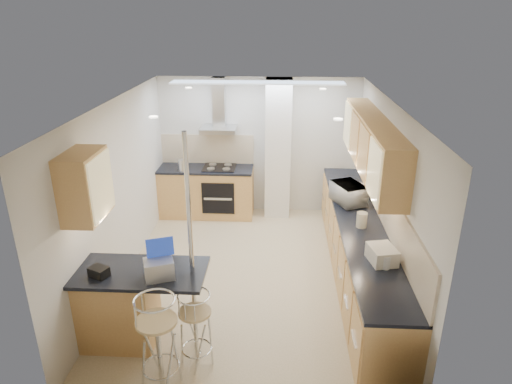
# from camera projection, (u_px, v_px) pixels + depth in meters

# --- Properties ---
(ground) EXTENTS (4.80, 4.80, 0.00)m
(ground) POSITION_uv_depth(u_px,v_px,m) (251.00, 276.00, 6.58)
(ground) COLOR tan
(ground) RESTS_ON ground
(room_shell) EXTENTS (3.64, 4.84, 2.51)m
(room_shell) POSITION_uv_depth(u_px,v_px,m) (275.00, 167.00, 6.34)
(room_shell) COLOR silver
(room_shell) RESTS_ON ground
(right_counter) EXTENTS (0.63, 4.40, 0.92)m
(right_counter) POSITION_uv_depth(u_px,v_px,m) (358.00, 251.00, 6.33)
(right_counter) COLOR tan
(right_counter) RESTS_ON ground
(back_counter) EXTENTS (1.70, 0.63, 0.92)m
(back_counter) POSITION_uv_depth(u_px,v_px,m) (207.00, 191.00, 8.41)
(back_counter) COLOR tan
(back_counter) RESTS_ON ground
(peninsula) EXTENTS (1.47, 0.72, 0.94)m
(peninsula) POSITION_uv_depth(u_px,v_px,m) (142.00, 306.00, 5.12)
(peninsula) COLOR tan
(peninsula) RESTS_ON ground
(microwave) EXTENTS (0.55, 0.63, 0.30)m
(microwave) POSITION_uv_depth(u_px,v_px,m) (349.00, 194.00, 6.68)
(microwave) COLOR silver
(microwave) RESTS_ON right_counter
(laptop) EXTENTS (0.36, 0.32, 0.21)m
(laptop) POSITION_uv_depth(u_px,v_px,m) (159.00, 269.00, 4.79)
(laptop) COLOR #9EA0A6
(laptop) RESTS_ON peninsula
(bag) EXTENTS (0.24, 0.21, 0.11)m
(bag) POSITION_uv_depth(u_px,v_px,m) (99.00, 272.00, 4.83)
(bag) COLOR black
(bag) RESTS_ON peninsula
(bar_stool_near) EXTENTS (0.43, 0.43, 1.05)m
(bar_stool_near) POSITION_uv_depth(u_px,v_px,m) (158.00, 343.00, 4.48)
(bar_stool_near) COLOR tan
(bar_stool_near) RESTS_ON ground
(bar_stool_end) EXTENTS (0.47, 0.47, 0.89)m
(bar_stool_end) POSITION_uv_depth(u_px,v_px,m) (196.00, 330.00, 4.79)
(bar_stool_end) COLOR tan
(bar_stool_end) RESTS_ON ground
(jar_a) EXTENTS (0.12, 0.12, 0.19)m
(jar_a) POSITION_uv_depth(u_px,v_px,m) (360.00, 190.00, 6.97)
(jar_a) COLOR beige
(jar_a) RESTS_ON right_counter
(jar_b) EXTENTS (0.14, 0.14, 0.15)m
(jar_b) POSITION_uv_depth(u_px,v_px,m) (356.00, 194.00, 6.87)
(jar_b) COLOR beige
(jar_b) RESTS_ON right_counter
(jar_c) EXTENTS (0.18, 0.18, 0.20)m
(jar_c) POSITION_uv_depth(u_px,v_px,m) (362.00, 220.00, 5.96)
(jar_c) COLOR #AFA78C
(jar_c) RESTS_ON right_counter
(jar_d) EXTENTS (0.13, 0.13, 0.15)m
(jar_d) POSITION_uv_depth(u_px,v_px,m) (386.00, 262.00, 5.01)
(jar_d) COLOR silver
(jar_d) RESTS_ON right_counter
(bread_bin) EXTENTS (0.34, 0.39, 0.18)m
(bread_bin) POSITION_uv_depth(u_px,v_px,m) (382.00, 254.00, 5.13)
(bread_bin) COLOR beige
(bread_bin) RESTS_ON right_counter
(kettle) EXTENTS (0.16, 0.16, 0.21)m
(kettle) POSITION_uv_depth(u_px,v_px,m) (183.00, 165.00, 8.04)
(kettle) COLOR silver
(kettle) RESTS_ON back_counter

